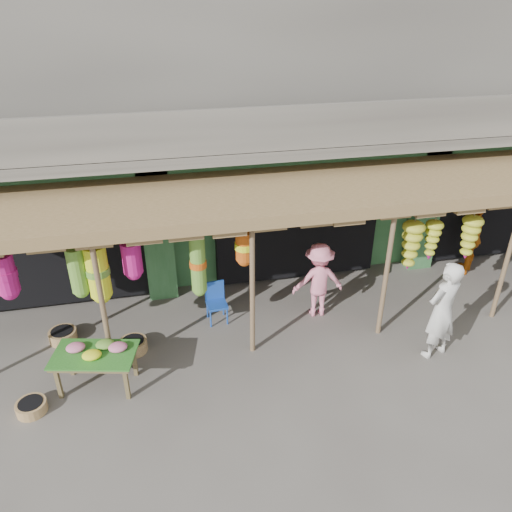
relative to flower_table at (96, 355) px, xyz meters
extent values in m
plane|color=#514C47|center=(4.19, 0.54, -0.65)|extent=(80.00, 80.00, 0.00)
cube|color=gray|center=(4.19, 5.54, 4.35)|extent=(16.00, 6.00, 4.00)
cube|color=#2D6033|center=(4.19, 5.69, 0.85)|extent=(16.00, 5.70, 3.00)
cube|color=gray|center=(4.19, 2.19, 2.55)|extent=(16.00, 0.90, 0.22)
cube|color=gray|center=(4.19, 1.79, 3.05)|extent=(16.00, 0.10, 0.80)
cube|color=#2D6033|center=(4.19, 2.59, 2.20)|extent=(16.00, 0.35, 0.35)
cube|color=yellow|center=(-0.81, 2.51, 2.10)|extent=(1.70, 0.06, 0.55)
cube|color=#B21414|center=(-0.81, 2.47, 2.10)|extent=(1.30, 0.02, 0.30)
cube|color=black|center=(-0.81, 3.54, 0.70)|extent=(3.60, 2.00, 2.50)
cube|color=black|center=(4.19, 3.54, 0.70)|extent=(3.60, 2.00, 2.50)
cube|color=black|center=(9.19, 3.54, 0.70)|extent=(3.60, 2.00, 2.50)
cube|color=#2D6033|center=(1.19, 2.59, 0.85)|extent=(0.60, 0.35, 3.00)
cube|color=#2D6033|center=(7.19, 2.59, 0.85)|extent=(0.60, 0.35, 3.00)
cylinder|color=brown|center=(0.19, 0.34, 0.65)|extent=(0.09, 0.09, 2.60)
cylinder|color=brown|center=(2.69, 0.34, 0.65)|extent=(0.09, 0.09, 2.60)
cylinder|color=brown|center=(5.19, 0.34, 0.65)|extent=(0.09, 0.09, 2.60)
cylinder|color=brown|center=(7.69, 0.34, 0.65)|extent=(0.09, 0.09, 2.60)
cylinder|color=brown|center=(3.94, 0.34, 1.85)|extent=(12.90, 0.08, 0.08)
cylinder|color=brown|center=(1.19, 0.74, 1.70)|extent=(5.50, 0.06, 0.06)
cube|color=brown|center=(4.19, 1.44, 2.03)|extent=(14.00, 2.70, 0.22)
cube|color=brown|center=(-0.62, -0.16, -0.35)|extent=(0.08, 0.08, 0.59)
cube|color=brown|center=(0.46, -0.41, -0.35)|extent=(0.08, 0.08, 0.59)
cube|color=brown|center=(-0.49, 0.38, -0.35)|extent=(0.08, 0.08, 0.59)
cube|color=brown|center=(0.58, 0.12, -0.35)|extent=(0.08, 0.08, 0.59)
cube|color=brown|center=(-0.02, -0.02, -0.02)|extent=(1.42, 1.01, 0.06)
cube|color=#26661E|center=(-0.02, -0.02, 0.03)|extent=(1.48, 1.07, 0.03)
ellipsoid|color=pink|center=(-0.31, 0.14, 0.09)|extent=(0.31, 0.26, 0.13)
ellipsoid|color=#F3FF21|center=(-0.04, -0.11, 0.09)|extent=(0.31, 0.26, 0.13)
ellipsoid|color=pink|center=(0.36, 0.00, 0.09)|extent=(0.31, 0.26, 0.13)
ellipsoid|color=#67A135|center=(0.16, 0.13, 0.09)|extent=(0.31, 0.26, 0.13)
cylinder|color=#1A46A9|center=(2.04, 1.21, -0.46)|extent=(0.03, 0.03, 0.37)
cylinder|color=#1A46A9|center=(2.37, 1.23, -0.46)|extent=(0.03, 0.03, 0.37)
cylinder|color=#1A46A9|center=(2.02, 1.54, -0.46)|extent=(0.03, 0.03, 0.37)
cylinder|color=#1A46A9|center=(2.35, 1.57, -0.46)|extent=(0.03, 0.03, 0.37)
cube|color=#1A46A9|center=(2.19, 1.39, -0.26)|extent=(0.42, 0.42, 0.05)
cube|color=#1A46A9|center=(2.18, 1.57, -0.04)|extent=(0.39, 0.06, 0.42)
cylinder|color=olive|center=(-0.76, 1.40, -0.54)|extent=(0.58, 0.58, 0.22)
cylinder|color=olive|center=(-1.04, -0.39, -0.56)|extent=(0.61, 0.61, 0.18)
cylinder|color=#A47D4C|center=(0.55, 0.80, -0.53)|extent=(0.61, 0.61, 0.23)
imported|color=silver|center=(5.91, -0.47, 0.31)|extent=(0.80, 0.65, 1.91)
imported|color=orange|center=(8.19, 2.10, 0.23)|extent=(1.07, 0.98, 1.75)
imported|color=pink|center=(4.22, 1.22, 0.15)|extent=(1.05, 0.64, 1.58)
camera|label=1|loc=(1.19, -6.78, 5.33)|focal=35.00mm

